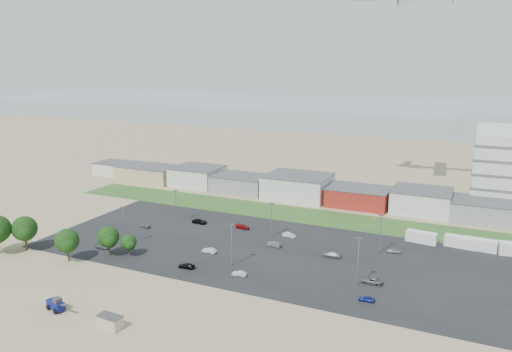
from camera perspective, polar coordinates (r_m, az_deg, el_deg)
The scene contains 33 objects.
ground at distance 114.92m, azimuth -4.80°, elevation -11.37°, with size 700.00×700.00×0.00m, color #96835F.
parking_lot at distance 129.39m, azimuth 1.56°, elevation -8.47°, with size 120.00×50.00×0.01m, color black.
grass_strip at distance 159.24m, azimuth 4.46°, elevation -4.35°, with size 160.00×16.00×0.02m, color #28531F.
hills_backdrop at distance 408.26m, azimuth 23.01°, elevation 5.90°, with size 700.00×200.00×9.00m, color gray, non-canonical shape.
building_row at distance 181.24m, azimuth 1.53°, elevation -0.87°, with size 170.00×20.00×8.00m, color silver, non-canonical shape.
portable_shed at distance 97.81m, azimuth -16.34°, elevation -15.69°, with size 4.73×2.46×2.38m, color #BEAD8F, non-canonical shape.
telehandler at distance 107.21m, azimuth -21.93°, elevation -13.36°, with size 6.72×2.24×2.80m, color #0A1357, non-canonical shape.
box_trailer_a at distance 141.22m, azimuth 18.39°, elevation -6.65°, with size 7.91×2.47×2.96m, color silver, non-canonical shape.
box_trailer_b at distance 141.20m, azimuth 22.34°, elevation -6.98°, with size 7.83×2.45×2.94m, color silver, non-canonical shape.
box_trailer_c at distance 141.02m, azimuth 24.23°, elevation -7.16°, with size 8.06×2.52×3.02m, color silver, non-canonical shape.
tree_left at distance 140.70m, azimuth -24.91°, elevation -5.74°, with size 6.76×6.76×10.14m, color black, non-canonical shape.
tree_mid at distance 129.34m, azimuth -20.76°, elevation -7.17°, with size 6.15×6.15×9.22m, color black, non-canonical shape.
tree_right at distance 130.03m, azimuth -16.50°, elevation -6.92°, with size 5.65×5.65×8.48m, color black, non-canonical shape.
tree_near at distance 128.81m, azimuth -14.33°, elevation -7.50°, with size 4.17×4.17×6.25m, color black, non-canonical shape.
lightpole_front_l at distance 135.49m, azimuth -14.86°, elevation -5.57°, with size 1.23×0.51×10.46m, color slate, non-canonical shape.
lightpole_front_m at distance 118.51m, azimuth -2.79°, elevation -7.88°, with size 1.21×0.50×10.26m, color slate, non-canonical shape.
lightpole_front_r at distance 110.21m, azimuth 11.58°, elevation -9.61°, with size 1.28×0.53×10.91m, color slate, non-canonical shape.
lightpole_back_l at distance 151.67m, azimuth -9.12°, elevation -3.43°, with size 1.16×0.48×9.83m, color slate, non-canonical shape.
lightpole_back_m at distance 137.31m, azimuth 1.79°, elevation -5.06°, with size 1.13×0.47×9.65m, color slate, non-canonical shape.
lightpole_back_r at distance 129.21m, azimuth 14.00°, elevation -6.48°, with size 1.20×0.50×10.21m, color slate, non-canonical shape.
parked_car_0 at distance 113.79m, azimuth 13.08°, elevation -11.58°, with size 2.15×4.67×1.30m, color #595B5E.
parked_car_2 at distance 105.90m, azimuth 12.53°, elevation -13.53°, with size 1.32×3.27×1.11m, color navy.
parked_car_3 at distance 119.68m, azimuth -7.95°, elevation -10.12°, with size 1.67×4.12×1.19m, color black.
parked_car_4 at distance 127.99m, azimuth -5.36°, elevation -8.47°, with size 1.34×3.84×1.26m, color silver.
parked_car_5 at distance 149.45m, azimuth -12.53°, elevation -5.58°, with size 1.33×3.31×1.13m, color #595B5E.
parked_car_6 at distance 145.10m, azimuth -1.54°, elevation -5.80°, with size 1.74×4.29×1.24m, color maroon.
parked_car_7 at distance 131.63m, azimuth 2.05°, elevation -7.79°, with size 1.38×3.97×1.31m, color #595B5E.
parked_car_8 at distance 131.94m, azimuth 15.50°, elevation -8.26°, with size 1.35×3.36×1.15m, color #A5A5AA.
parked_car_9 at distance 150.59m, azimuth -6.46°, elevation -5.16°, with size 2.15×4.67×1.30m, color black.
parked_car_10 at distance 136.09m, azimuth -17.19°, elevation -7.73°, with size 1.52×3.73×1.08m, color #595B5E.
parked_car_11 at distance 138.59m, azimuth 3.82°, elevation -6.74°, with size 1.31×3.75×1.24m, color silver.
parked_car_12 at distance 126.14m, azimuth 8.59°, elevation -8.88°, with size 1.83×4.51×1.31m, color #A5A5AA.
parked_car_13 at distance 114.72m, azimuth -1.93°, elevation -11.07°, with size 1.17×3.35×1.10m, color silver.
Camera 1 is at (52.24, -90.84, 47.18)m, focal length 35.00 mm.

